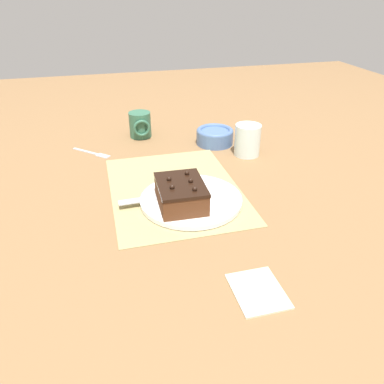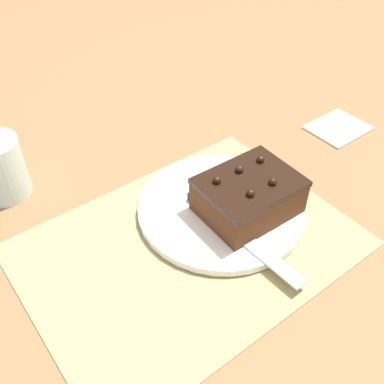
{
  "view_description": "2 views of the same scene",
  "coord_description": "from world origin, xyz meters",
  "views": [
    {
      "loc": [
        0.87,
        -0.18,
        0.5
      ],
      "look_at": [
        0.12,
        0.02,
        0.05
      ],
      "focal_mm": 35.0,
      "sensor_mm": 36.0,
      "label": 1
    },
    {
      "loc": [
        -0.26,
        -0.35,
        0.49
      ],
      "look_at": [
        0.05,
        0.06,
        0.04
      ],
      "focal_mm": 42.0,
      "sensor_mm": 36.0,
      "label": 2
    }
  ],
  "objects": [
    {
      "name": "ground_plane",
      "position": [
        0.0,
        0.0,
        0.0
      ],
      "size": [
        3.0,
        3.0,
        0.0
      ],
      "primitive_type": "plane",
      "color": "olive"
    },
    {
      "name": "placemat_woven",
      "position": [
        0.0,
        0.0,
        0.0
      ],
      "size": [
        0.46,
        0.34,
        0.0
      ],
      "primitive_type": "cube",
      "color": "tan",
      "rests_on": "ground_plane"
    },
    {
      "name": "serving_knife",
      "position": [
        0.06,
        -0.01,
        0.02
      ],
      "size": [
        0.03,
        0.22,
        0.01
      ],
      "rotation": [
        0.0,
        0.0,
        3.18
      ],
      "color": "black",
      "rests_on": "cake_plate"
    },
    {
      "name": "dessert_fork",
      "position": [
        -0.3,
        -0.2,
        0.0
      ],
      "size": [
        0.12,
        0.12,
        0.01
      ],
      "rotation": [
        0.0,
        0.0,
        5.52
      ],
      "color": "#B7BABF",
      "rests_on": "ground_plane"
    },
    {
      "name": "chocolate_cake",
      "position": [
        0.11,
        -0.01,
        0.05
      ],
      "size": [
        0.14,
        0.11,
        0.07
      ],
      "rotation": [
        0.0,
        0.0,
        -0.03
      ],
      "color": "#512D19",
      "rests_on": "cake_plate"
    },
    {
      "name": "drinking_glass",
      "position": [
        -0.17,
        0.28,
        0.05
      ],
      "size": [
        0.08,
        0.08,
        0.1
      ],
      "color": "silver",
      "rests_on": "ground_plane"
    },
    {
      "name": "folded_napkin",
      "position": [
        0.41,
        0.07,
        0.0
      ],
      "size": [
        0.11,
        0.09,
        0.01
      ],
      "primitive_type": "cube",
      "color": "beige",
      "rests_on": "ground_plane"
    },
    {
      "name": "cake_plate",
      "position": [
        0.08,
        0.03,
        0.01
      ],
      "size": [
        0.26,
        0.26,
        0.01
      ],
      "color": "white",
      "rests_on": "placemat_woven"
    },
    {
      "name": "coffee_mug",
      "position": [
        -0.41,
        -0.03,
        0.04
      ],
      "size": [
        0.09,
        0.08,
        0.09
      ],
      "color": "#33664C",
      "rests_on": "ground_plane"
    },
    {
      "name": "small_bowl",
      "position": [
        -0.28,
        0.2,
        0.03
      ],
      "size": [
        0.13,
        0.13,
        0.05
      ],
      "color": "#4C6B9E",
      "rests_on": "ground_plane"
    }
  ]
}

